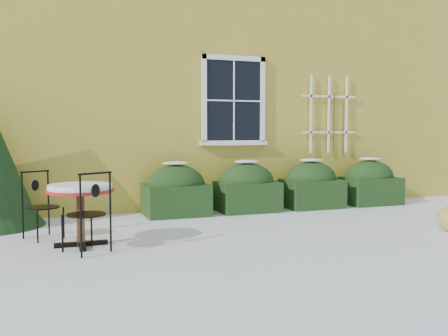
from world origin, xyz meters
name	(u,v)px	position (x,y,z in m)	size (l,w,h in m)	color
ground	(252,246)	(0.00, 0.00, 0.00)	(80.00, 80.00, 0.00)	white
house	(142,60)	(0.00, 7.00, 3.22)	(12.40, 8.40, 6.40)	gold
hedge_row	(280,187)	(1.65, 2.55, 0.40)	(4.95, 0.80, 0.91)	black
bistro_table	(80,195)	(-1.98, 0.72, 0.64)	(0.83, 0.83, 0.77)	black
patio_chair_near	(88,212)	(-1.92, 0.35, 0.48)	(0.57, 0.57, 0.95)	black
patio_chair_far	(41,205)	(-2.43, 1.38, 0.45)	(0.54, 0.53, 0.89)	black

